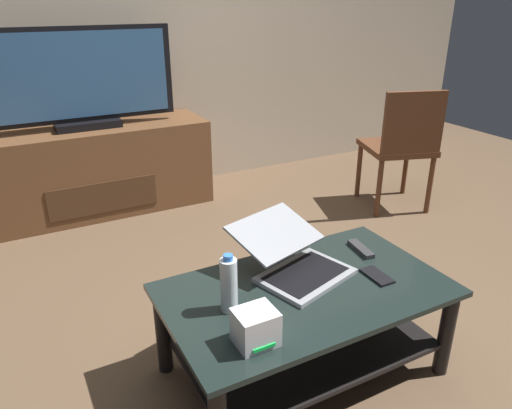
% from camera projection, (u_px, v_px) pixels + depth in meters
% --- Properties ---
extents(ground_plane, '(7.68, 7.68, 0.00)m').
position_uv_depth(ground_plane, '(290.00, 333.00, 2.25)').
color(ground_plane, brown).
extents(back_wall, '(6.40, 0.12, 2.80)m').
position_uv_depth(back_wall, '(134.00, 1.00, 3.47)').
color(back_wall, '#B2A38C').
rests_on(back_wall, ground).
extents(coffee_table, '(1.10, 0.65, 0.40)m').
position_uv_depth(coffee_table, '(305.00, 315.00, 1.92)').
color(coffee_table, black).
rests_on(coffee_table, ground).
extents(media_cabinet, '(1.60, 0.52, 0.61)m').
position_uv_depth(media_cabinet, '(94.00, 169.00, 3.43)').
color(media_cabinet, brown).
rests_on(media_cabinet, ground).
extents(television, '(1.21, 0.20, 0.65)m').
position_uv_depth(television, '(82.00, 81.00, 3.17)').
color(television, black).
rests_on(television, media_cabinet).
extents(dining_chair, '(0.55, 0.55, 0.87)m').
position_uv_depth(dining_chair, '(402.00, 143.00, 3.37)').
color(dining_chair, '#59331E').
rests_on(dining_chair, ground).
extents(laptop, '(0.46, 0.51, 0.19)m').
position_uv_depth(laptop, '(293.00, 258.00, 1.96)').
color(laptop, gray).
rests_on(laptop, coffee_table).
extents(router_box, '(0.13, 0.12, 0.12)m').
position_uv_depth(router_box, '(255.00, 327.00, 1.55)').
color(router_box, silver).
rests_on(router_box, coffee_table).
extents(water_bottle_near, '(0.06, 0.06, 0.22)m').
position_uv_depth(water_bottle_near, '(229.00, 284.00, 1.70)').
color(water_bottle_near, silver).
rests_on(water_bottle_near, coffee_table).
extents(cell_phone, '(0.07, 0.14, 0.01)m').
position_uv_depth(cell_phone, '(377.00, 276.00, 1.94)').
color(cell_phone, black).
rests_on(cell_phone, coffee_table).
extents(tv_remote, '(0.07, 0.16, 0.02)m').
position_uv_depth(tv_remote, '(361.00, 249.00, 2.13)').
color(tv_remote, '#2D2D30').
rests_on(tv_remote, coffee_table).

